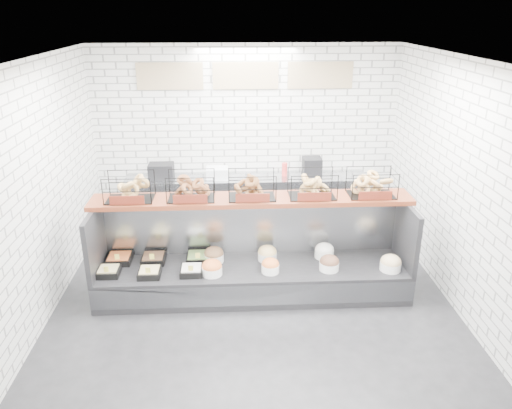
{
  "coord_description": "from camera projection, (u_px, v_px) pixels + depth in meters",
  "views": [
    {
      "loc": [
        -0.26,
        -5.41,
        3.52
      ],
      "look_at": [
        0.05,
        0.45,
        1.19
      ],
      "focal_mm": 35.0,
      "sensor_mm": 36.0,
      "label": 1
    }
  ],
  "objects": [
    {
      "name": "display_case",
      "position": [
        252.0,
        269.0,
        6.53
      ],
      "size": [
        4.0,
        0.9,
        1.2
      ],
      "color": "black",
      "rests_on": "ground"
    },
    {
      "name": "room_shell",
      "position": [
        251.0,
        134.0,
        6.13
      ],
      "size": [
        5.02,
        5.51,
        3.01
      ],
      "color": "white",
      "rests_on": "ground"
    },
    {
      "name": "bagel_shelf",
      "position": [
        252.0,
        188.0,
        6.3
      ],
      "size": [
        4.1,
        0.5,
        0.4
      ],
      "color": "#521F11",
      "rests_on": "display_case"
    },
    {
      "name": "prep_counter",
      "position": [
        247.0,
        201.0,
        8.42
      ],
      "size": [
        4.0,
        0.6,
        1.2
      ],
      "color": "#93969B",
      "rests_on": "ground"
    },
    {
      "name": "ground",
      "position": [
        254.0,
        304.0,
        6.33
      ],
      "size": [
        5.5,
        5.5,
        0.0
      ],
      "primitive_type": "plane",
      "color": "black",
      "rests_on": "ground"
    }
  ]
}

